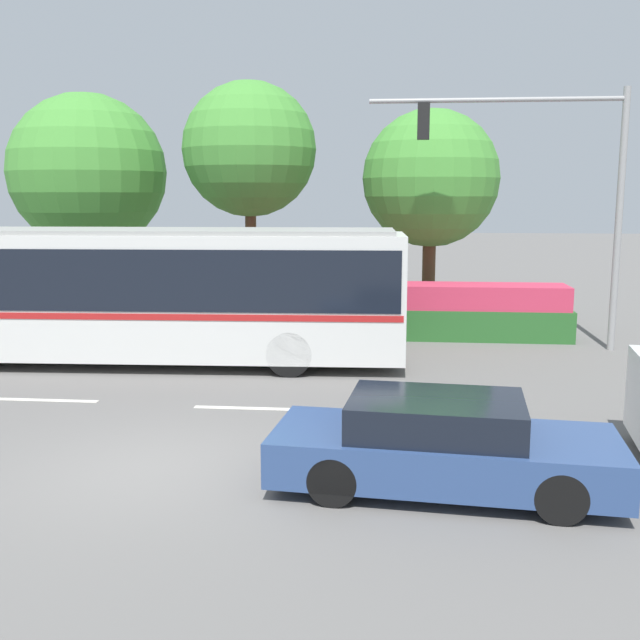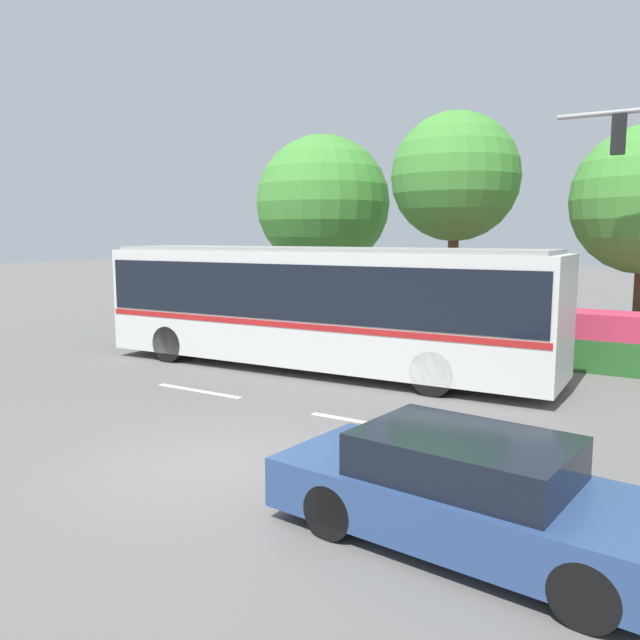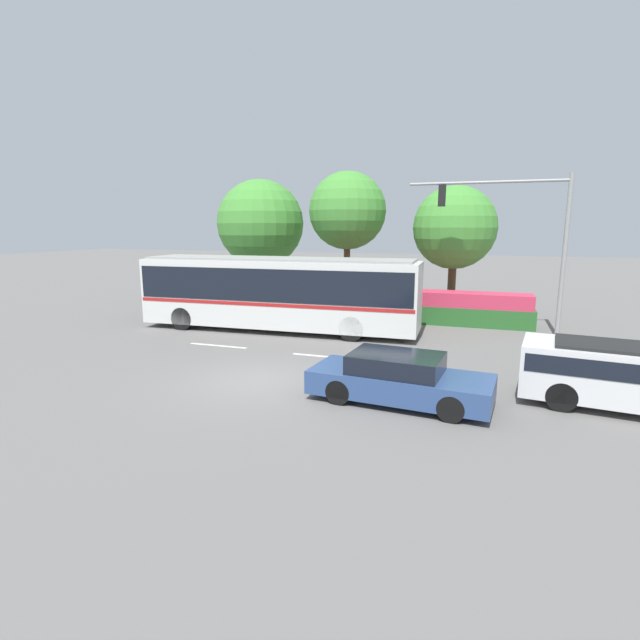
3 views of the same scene
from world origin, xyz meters
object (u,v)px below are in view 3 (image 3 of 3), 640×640
Objects in this scene: city_bus at (278,289)px; sedan_foreground at (399,379)px; street_tree_left at (261,224)px; street_tree_right at (455,228)px; street_tree_centre at (347,211)px; traffic_light_pole at (523,227)px; suv_left_lane at (631,373)px.

sedan_foreground is at bearing 130.18° from city_bus.
street_tree_right is (10.88, -0.66, -0.25)m from street_tree_left.
street_tree_centre is (1.46, 5.81, 3.47)m from city_bus.
street_tree_left reaches higher than sedan_foreground.
street_tree_left reaches higher than street_tree_right.
traffic_light_pole reaches higher than sedan_foreground.
city_bus is at bearing 161.55° from suv_left_lane.
street_tree_centre reaches higher than street_tree_right.
city_bus is 2.36× the size of suv_left_lane.
city_bus is 1.86× the size of traffic_light_pole.
street_tree_right reaches higher than sedan_foreground.
street_tree_centre is at bearing -177.68° from street_tree_right.
street_tree_centre is 1.13× the size of street_tree_right.
street_tree_centre is (-10.50, 11.58, 4.33)m from suv_left_lane.
street_tree_right is at bearing -141.14° from city_bus.
suv_left_lane is at bearing -38.03° from street_tree_left.
city_bus is 9.67m from sedan_foreground.
street_tree_right is (6.90, 6.03, 2.61)m from city_bus.
traffic_light_pole is 0.90× the size of street_tree_centre.
street_tree_left is (-10.45, 13.76, 4.05)m from sedan_foreground.
street_tree_right is (5.44, 0.22, -0.86)m from street_tree_centre.
suv_left_lane is 16.22m from street_tree_centre.
street_tree_right is at bearing -3.46° from street_tree_left.
street_tree_right is (-2.92, 3.38, -0.03)m from traffic_light_pole.
sedan_foreground is at bearing -159.31° from suv_left_lane.
traffic_light_pole reaches higher than suv_left_lane.
traffic_light_pole is at bearing 111.56° from suv_left_lane.
suv_left_lane is (11.96, -5.78, -0.86)m from city_bus.
suv_left_lane is 9.37m from traffic_light_pole.
street_tree_centre is at bearing -20.70° from traffic_light_pole.
city_bus is 1.71× the size of street_tree_left.
street_tree_left is at bearing 170.82° from street_tree_centre.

